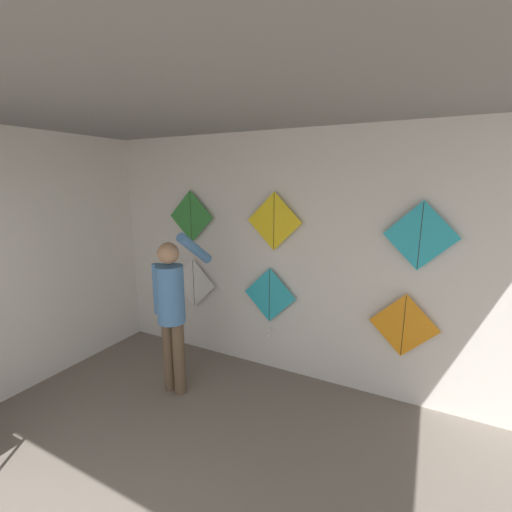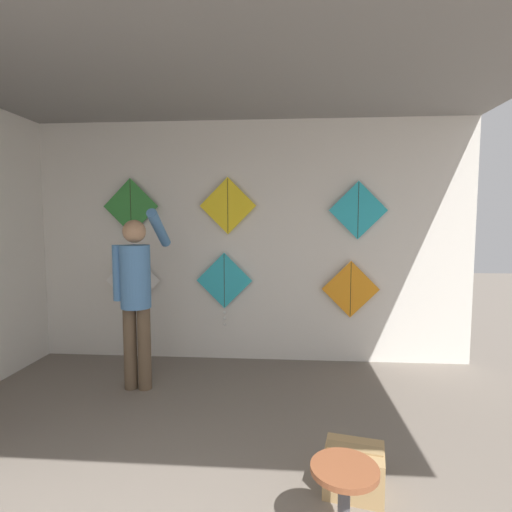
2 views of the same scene
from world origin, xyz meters
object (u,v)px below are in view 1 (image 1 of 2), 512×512
object	(u,v)px
kite_0	(194,283)
shopkeeper	(172,305)
kite_4	(274,221)
kite_1	(269,298)
kite_3	(191,217)
kite_5	(420,236)
kite_2	(404,326)

from	to	relation	value
kite_0	shopkeeper	bearing A→B (deg)	-66.58
kite_0	kite_4	xyz separation A→B (m)	(1.15, 0.00, 0.88)
kite_4	kite_1	bearing A→B (deg)	-179.11
shopkeeper	kite_3	world-z (taller)	kite_3
shopkeeper	kite_5	bearing A→B (deg)	22.78
kite_5	kite_2	bearing A→B (deg)	180.00
kite_2	kite_5	size ratio (longest dim) A/B	1.00
kite_1	kite_5	world-z (taller)	kite_5
kite_1	kite_2	bearing A→B (deg)	0.03
kite_2	kite_0	bearing A→B (deg)	180.00
kite_3	kite_5	distance (m)	2.63
kite_2	kite_5	xyz separation A→B (m)	(0.07, 0.00, 0.90)
kite_4	kite_3	bearing A→B (deg)	180.00
kite_3	kite_4	bearing A→B (deg)	0.00
kite_4	kite_5	size ratio (longest dim) A/B	1.00
kite_1	kite_2	xyz separation A→B (m)	(1.46, 0.00, -0.05)
shopkeeper	kite_4	world-z (taller)	kite_4
shopkeeper	kite_1	size ratio (longest dim) A/B	2.05
kite_1	kite_4	size ratio (longest dim) A/B	1.32
kite_1	kite_4	distance (m)	0.90
kite_1	kite_4	xyz separation A→B (m)	(0.05, 0.00, 0.90)
kite_2	kite_5	distance (m)	0.90
kite_4	kite_5	bearing A→B (deg)	0.00
kite_0	kite_5	world-z (taller)	kite_5
kite_3	kite_5	xyz separation A→B (m)	(2.62, 0.00, -0.05)
kite_1	kite_3	size ratio (longest dim) A/B	1.32
shopkeeper	kite_2	world-z (taller)	shopkeeper
kite_2	kite_4	distance (m)	1.70
kite_1	kite_2	world-z (taller)	kite_1
kite_1	kite_0	bearing A→B (deg)	179.96
shopkeeper	kite_4	size ratio (longest dim) A/B	2.70
kite_2	kite_3	world-z (taller)	kite_3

